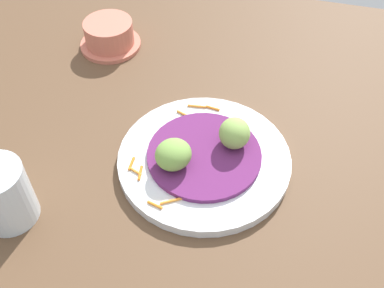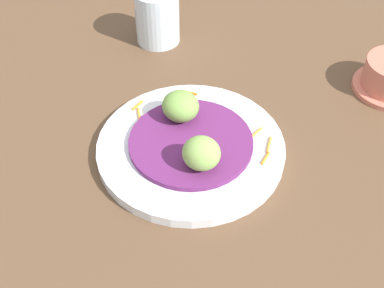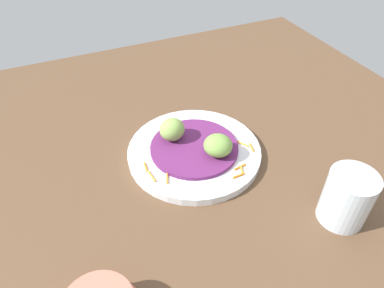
{
  "view_description": "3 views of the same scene",
  "coord_description": "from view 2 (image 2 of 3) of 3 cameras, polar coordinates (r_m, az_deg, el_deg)",
  "views": [
    {
      "loc": [
        12.2,
        -41.22,
        57.36
      ],
      "look_at": [
        0.41,
        3.35,
        5.65
      ],
      "focal_mm": 43.33,
      "sensor_mm": 36.0,
      "label": 1
    },
    {
      "loc": [
        48.68,
        21.99,
        54.12
      ],
      "look_at": [
        3.68,
        3.85,
        5.09
      ],
      "focal_mm": 47.66,
      "sensor_mm": 36.0,
      "label": 2
    },
    {
      "loc": [
        -44.96,
        24.85,
        50.35
      ],
      "look_at": [
        2.52,
        3.56,
        4.89
      ],
      "focal_mm": 33.07,
      "sensor_mm": 36.0,
      "label": 3
    }
  ],
  "objects": [
    {
      "name": "table_surface",
      "position": [
        0.75,
        -1.67,
        0.44
      ],
      "size": [
        110.0,
        110.0,
        2.0
      ],
      "primitive_type": "cube",
      "color": "brown",
      "rests_on": "ground"
    },
    {
      "name": "main_plate",
      "position": [
        0.72,
        -0.13,
        -0.45
      ],
      "size": [
        26.4,
        26.4,
        1.58
      ],
      "primitive_type": "cylinder",
      "color": "silver",
      "rests_on": "table_surface"
    },
    {
      "name": "cabbage_bed",
      "position": [
        0.71,
        -0.13,
        0.22
      ],
      "size": [
        17.38,
        17.38,
        0.8
      ],
      "primitive_type": "cylinder",
      "color": "#60235B",
      "rests_on": "main_plate"
    },
    {
      "name": "carrot_garnish",
      "position": [
        0.75,
        1.0,
        2.91
      ],
      "size": [
        10.52,
        21.76,
        0.4
      ],
      "color": "orange",
      "rests_on": "main_plate"
    },
    {
      "name": "guac_scoop_left",
      "position": [
        0.66,
        1.06,
        -1.04
      ],
      "size": [
        5.26,
        5.54,
        4.6
      ],
      "primitive_type": "ellipsoid",
      "rotation": [
        0.0,
        0.0,
        4.83
      ],
      "color": "#84A851",
      "rests_on": "cabbage_bed"
    },
    {
      "name": "guac_scoop_center",
      "position": [
        0.73,
        -1.22,
        4.25
      ],
      "size": [
        7.25,
        7.35,
        4.14
      ],
      "primitive_type": "ellipsoid",
      "rotation": [
        0.0,
        0.0,
        4.18
      ],
      "color": "#759E47",
      "rests_on": "cabbage_bed"
    },
    {
      "name": "water_glass",
      "position": [
        0.92,
        -3.9,
        14.05
      ],
      "size": [
        7.72,
        7.72,
        9.52
      ],
      "primitive_type": "cylinder",
      "color": "silver",
      "rests_on": "table_surface"
    }
  ]
}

